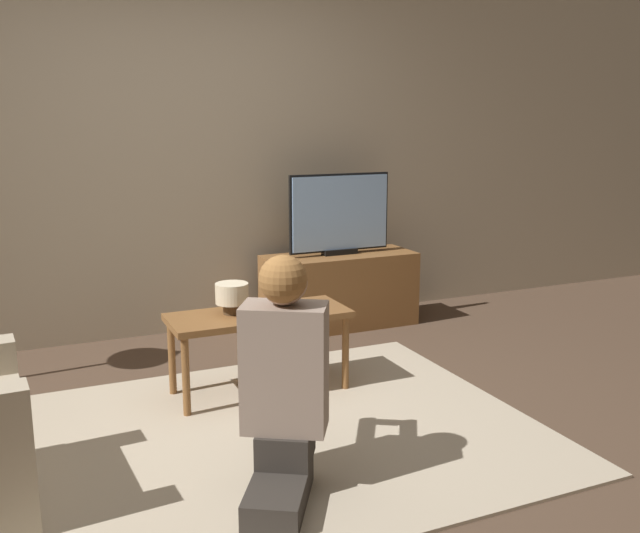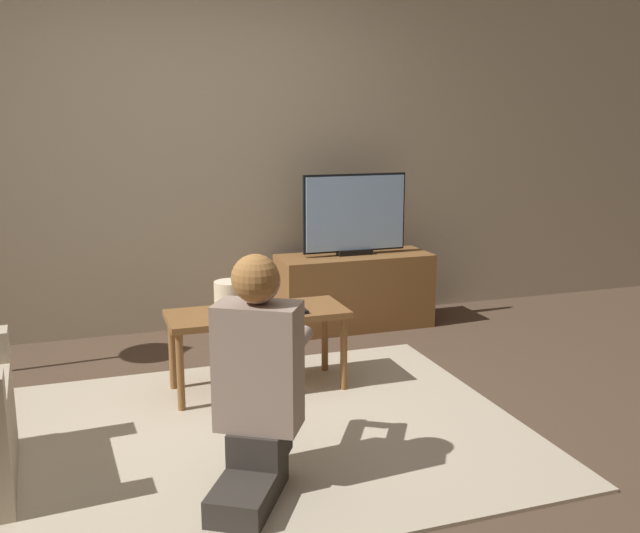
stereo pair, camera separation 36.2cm
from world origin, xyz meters
name	(u,v)px [view 2 (the right image)]	position (x,y,z in m)	size (l,w,h in m)	color
ground_plane	(252,436)	(0.00, 0.00, 0.00)	(10.00, 10.00, 0.00)	brown
wall_back	(184,149)	(0.00, 1.93, 1.30)	(10.00, 0.06, 2.60)	tan
rug	(252,435)	(0.00, 0.00, 0.01)	(2.63, 2.02, 0.02)	#BCAD93
tv_stand	(354,291)	(1.14, 1.56, 0.27)	(1.11, 0.42, 0.54)	brown
tv	(355,214)	(1.14, 1.56, 0.84)	(0.77, 0.08, 0.58)	black
coffee_table	(257,321)	(0.17, 0.56, 0.41)	(0.99, 0.40, 0.47)	brown
person_kneeling	(257,375)	(-0.08, -0.48, 0.50)	(0.62, 0.80, 0.98)	#332D28
table_lamp	(231,293)	(0.03, 0.59, 0.57)	(0.18, 0.18, 0.17)	#4C3823
remote	(301,309)	(0.40, 0.48, 0.48)	(0.04, 0.15, 0.02)	black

